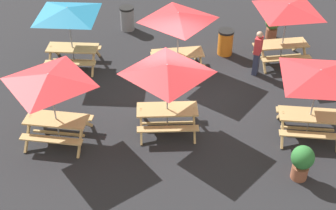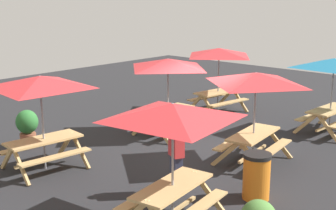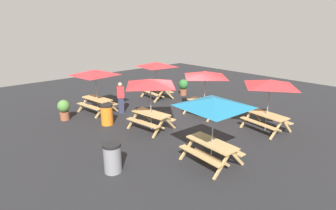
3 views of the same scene
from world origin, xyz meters
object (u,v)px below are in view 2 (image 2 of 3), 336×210
Objects in this scene: picnic_table_0 at (168,69)px; picnic_table_2 at (173,120)px; picnic_table_1 at (219,57)px; picnic_table_3 at (256,85)px; picnic_table_4 at (334,69)px; trash_bin_orange at (256,176)px; potted_plant_0 at (27,126)px; person_standing at (176,154)px; picnic_table_5 at (40,89)px.

picnic_table_0 is 5.68m from picnic_table_2.
picnic_table_1 is 1.00× the size of picnic_table_3.
picnic_table_3 is 0.83× the size of picnic_table_4.
picnic_table_2 is at bearing 38.92° from picnic_table_1.
potted_plant_0 is at bearing -78.09° from trash_bin_orange.
picnic_table_4 is 2.67× the size of potted_plant_0.
trash_bin_orange is 6.61m from potted_plant_0.
potted_plant_0 is at bearing -66.69° from picnic_table_3.
picnic_table_3 is (-3.79, -0.65, 0.00)m from picnic_table_2.
picnic_table_2 is at bearing 40.77° from picnic_table_0.
picnic_table_2 is 1.72m from person_standing.
picnic_table_4 is 1.00× the size of picnic_table_5.
person_standing is at bearing -1.13° from picnic_table_4.
picnic_table_2 is at bearing 96.05° from picnic_table_5.
picnic_table_3 is 2.64m from trash_bin_orange.
picnic_table_2 and picnic_table_4 have the same top height.
picnic_table_1 and picnic_table_5 have the same top height.
picnic_table_3 is (3.55, 3.69, 0.00)m from picnic_table_1.
picnic_table_0 is 1.00× the size of picnic_table_1.
trash_bin_orange is at bearing 61.71° from picnic_table_0.
potted_plant_0 is at bearing -104.23° from picnic_table_2.
potted_plant_0 is (1.36, -6.47, 0.11)m from trash_bin_orange.
picnic_table_2 is (4.16, 3.87, 0.00)m from picnic_table_0.
picnic_table_0 is at bearing 150.06° from potted_plant_0.
picnic_table_1 reaches higher than trash_bin_orange.
picnic_table_1 is 7.03m from potted_plant_0.
picnic_table_0 is 1.00× the size of picnic_table_3.
picnic_table_5 is 3.65m from person_standing.
picnic_table_2 and picnic_table_3 have the same top height.
picnic_table_2 reaches higher than person_standing.
picnic_table_3 is 2.97m from person_standing.
picnic_table_1 is 0.83× the size of picnic_table_4.
picnic_table_1 and picnic_table_2 have the same top height.
picnic_table_1 is 2.21× the size of potted_plant_0.
picnic_table_2 is (7.34, 4.34, 0.00)m from picnic_table_1.
trash_bin_orange is 1.72m from person_standing.
trash_bin_orange is (5.55, 0.85, -1.49)m from picnic_table_4.
picnic_table_1 is at bearing -157.59° from picnic_table_2.
person_standing is (6.30, 3.53, -1.10)m from picnic_table_1.
person_standing reaches higher than trash_bin_orange.
trash_bin_orange is (-1.99, 4.70, -1.49)m from picnic_table_5.
picnic_table_2 is at bearing 5.73° from picnic_table_4.
picnic_table_4 is at bearing 109.37° from person_standing.
picnic_table_5 is at bearing -98.19° from picnic_table_2.
picnic_table_4 is at bearing 101.07° from picnic_table_1.
trash_bin_orange is at bearing 50.79° from picnic_table_1.
trash_bin_orange is (-1.99, 0.56, -1.49)m from picnic_table_2.
picnic_table_3 reaches higher than person_standing.
picnic_table_2 is 7.54m from picnic_table_4.
picnic_table_3 is at bearing -146.15° from trash_bin_orange.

